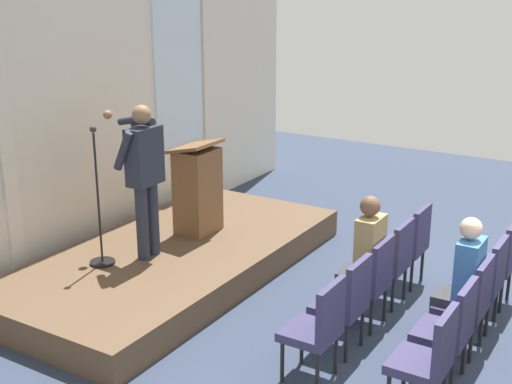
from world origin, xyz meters
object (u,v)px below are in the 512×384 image
Objects in this scene: lectern at (198,189)px; chair_r0_c4 at (411,241)px; speaker at (144,170)px; chair_r0_c0 at (318,325)px; chair_r0_c2 at (371,277)px; chair_r1_c1 at (451,326)px; audience_r0_c2 at (365,255)px; chair_r1_c3 at (485,278)px; chair_r0_c1 at (347,299)px; chair_r1_c0 at (429,356)px; chair_r1_c2 at (469,300)px; audience_r1_c2 at (463,278)px; chair_r1_c4 at (499,258)px; mic_stand at (101,235)px; chair_r0_c3 at (392,258)px.

chair_r0_c4 is at bearing -77.15° from lectern.
speaker reaches higher than chair_r0_c4.
chair_r0_c2 is at bearing 0.00° from chair_r0_c0.
lectern reaches higher than chair_r1_c1.
audience_r0_c2 is 1.22m from chair_r1_c3.
chair_r1_c1 is (0.00, -0.97, 0.00)m from chair_r0_c1.
speaker reaches higher than chair_r1_c0.
lectern reaches higher than chair_r1_c2.
audience_r1_c2 is at bearing 7.92° from chair_r1_c1.
chair_r1_c0 is 1.74m from chair_r1_c3.
chair_r1_c4 is at bearing -3.98° from audience_r1_c2.
mic_stand reaches higher than chair_r1_c4.
chair_r0_c4 is at bearing 0.00° from chair_r0_c0.
chair_r1_c2 is at bearing -78.12° from mic_stand.
chair_r1_c2 is at bearing -84.15° from speaker.
mic_stand is 1.65× the size of chair_r0_c1.
audience_r1_c2 is (0.58, 0.08, 0.20)m from chair_r1_c1.
audience_r1_c2 is (0.00, -0.89, 0.20)m from chair_r0_c2.
audience_r1_c2 is at bearing -77.87° from mic_stand.
speaker reaches higher than chair_r1_c1.
audience_r0_c2 reaches higher than chair_r1_c4.
lectern reaches higher than chair_r1_c0.
speaker reaches higher than audience_r1_c2.
audience_r0_c2 is at bearing -81.71° from speaker.
speaker is at bearing 72.67° from chair_r0_c0.
lectern is at bearing 77.07° from chair_r0_c2.
chair_r0_c3 is at bearing -69.80° from speaker.
chair_r1_c0 is 1.00× the size of chair_r1_c4.
chair_r0_c0 is at bearing -176.12° from audience_r0_c2.
chair_r0_c1 and chair_r1_c0 have the same top height.
chair_r0_c1 is 1.51m from chair_r1_c3.
chair_r0_c2 is 1.00× the size of chair_r1_c4.
audience_r0_c2 is at bearing 90.00° from chair_r0_c2.
chair_r1_c3 is at bearing -39.81° from chair_r0_c1.
chair_r1_c3 is at bearing -90.00° from chair_r0_c3.
chair_r0_c2 and chair_r1_c0 have the same top height.
chair_r0_c2 is (-0.58, -2.54, -0.35)m from lectern.
lectern is 1.23× the size of chair_r0_c0.
chair_r1_c2 is 0.22m from audience_r1_c2.
speaker is at bearing 178.49° from lectern.
chair_r1_c1 is at bearing -90.00° from chair_r0_c1.
chair_r0_c4 is (1.53, -2.57, -0.81)m from speaker.
chair_r0_c4 is 2.52m from chair_r1_c0.
audience_r1_c2 reaches higher than chair_r0_c4.
chair_r1_c2 is (-0.58, -0.97, 0.00)m from chair_r0_c3.
audience_r1_c2 is 1.41× the size of chair_r1_c4.
chair_r0_c1 is 1.13m from chair_r1_c0.
chair_r0_c0 is 1.00× the size of chair_r1_c3.
chair_r0_c3 is at bearing -64.07° from mic_stand.
chair_r0_c3 is at bearing 120.96° from chair_r1_c4.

